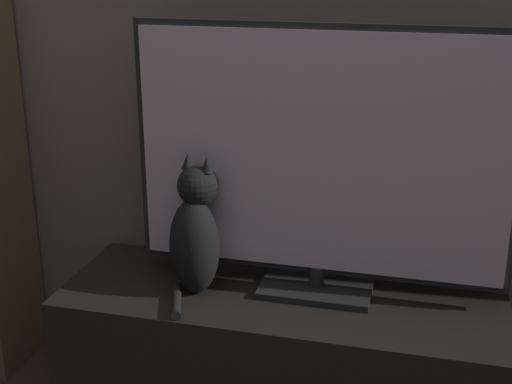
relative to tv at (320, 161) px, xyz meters
name	(u,v)px	position (x,y,z in m)	size (l,w,h in m)	color
tv_stand	(280,358)	(-0.10, -0.05, -0.61)	(1.29, 0.45, 0.43)	black
tv	(320,161)	(0.00, 0.00, 0.00)	(1.07, 0.19, 0.78)	black
cat	(196,234)	(-0.34, -0.09, -0.22)	(0.18, 0.28, 0.41)	black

